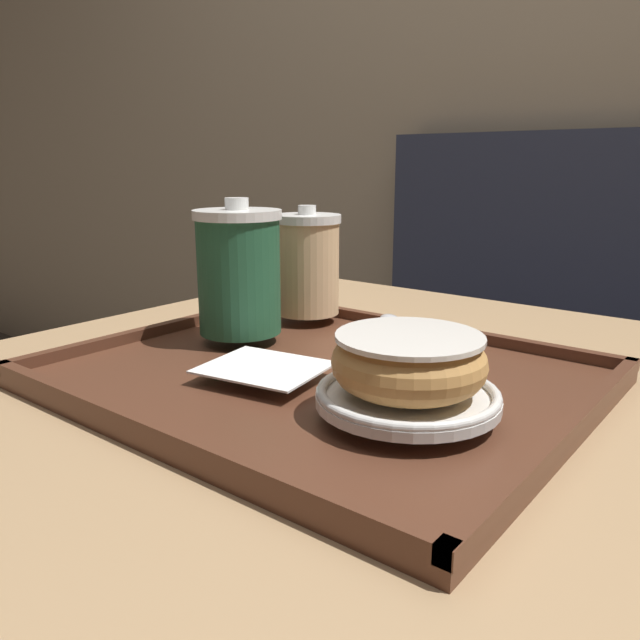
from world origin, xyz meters
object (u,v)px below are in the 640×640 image
(coffee_cup_front, at_px, (239,271))
(coffee_cup_rear, at_px, (307,264))
(spoon, at_px, (398,326))
(donut_chocolate_glazed, at_px, (409,361))

(coffee_cup_front, distance_m, coffee_cup_rear, 0.12)
(coffee_cup_rear, bearing_deg, spoon, -0.24)
(donut_chocolate_glazed, relative_size, spoon, 0.88)
(coffee_cup_rear, height_order, spoon, coffee_cup_rear)
(coffee_cup_front, xyz_separation_m, donut_chocolate_glazed, (0.26, -0.07, -0.03))
(donut_chocolate_glazed, bearing_deg, spoon, 123.44)
(donut_chocolate_glazed, bearing_deg, coffee_cup_front, 164.40)
(coffee_cup_rear, relative_size, donut_chocolate_glazed, 1.11)
(spoon, bearing_deg, coffee_cup_front, 78.85)
(spoon, bearing_deg, coffee_cup_rear, 37.48)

